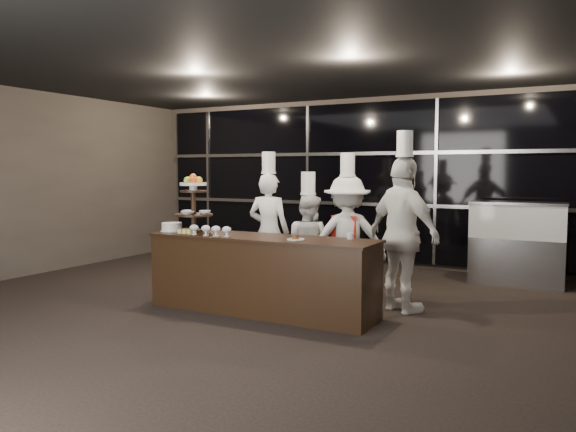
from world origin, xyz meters
The scene contains 14 objects.
room centered at (0.00, 0.00, 1.50)m, with size 10.00×10.00×10.00m.
window_wall centered at (0.00, 4.94, 1.50)m, with size 8.60×0.10×2.80m.
buffet_counter centered at (0.05, 1.09, 0.47)m, with size 2.84×0.74×0.92m.
display_stand centered at (-0.95, 1.09, 1.34)m, with size 0.48×0.48×0.74m.
compotes centered at (-0.53, 0.87, 1.00)m, with size 0.59×0.11×0.12m.
layer_cake centered at (-1.27, 1.04, 0.97)m, with size 0.30×0.30×0.11m.
pastry_squares centered at (-0.93, 0.93, 0.95)m, with size 0.19×0.12×0.05m.
small_plate centered at (0.56, 0.99, 0.94)m, with size 0.20×0.20×0.05m.
chef_cup centered at (1.08, 1.34, 0.96)m, with size 0.08×0.08×0.07m, color white.
display_case centered at (2.57, 4.30, 0.69)m, with size 1.34×0.59×1.24m.
chef_a centered at (-0.52, 2.26, 0.86)m, with size 0.64×0.46×1.96m.
chef_b centered at (0.17, 2.11, 0.71)m, with size 0.71×0.58×1.69m.
chef_c centered at (0.69, 2.21, 0.83)m, with size 1.21×1.05×1.93m.
chef_d centered at (1.54, 1.90, 0.95)m, with size 1.18×0.94×2.17m.
Camera 1 is at (3.44, -4.61, 1.71)m, focal length 35.00 mm.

